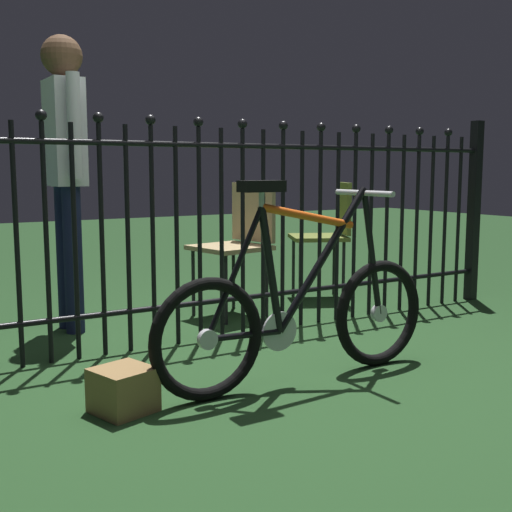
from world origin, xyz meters
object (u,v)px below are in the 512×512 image
at_px(bicycle, 300,314).
at_px(display_crate, 123,390).
at_px(chair_tan, 240,235).
at_px(chair_olive, 329,228).
at_px(person_visitor, 65,155).

bearing_deg(bicycle, display_crate, 175.62).
bearing_deg(chair_tan, chair_olive, 8.96).
bearing_deg(person_visitor, chair_olive, -0.73).
height_order(chair_olive, person_visitor, person_visitor).
xyz_separation_m(bicycle, person_visitor, (-0.62, 1.53, 0.74)).
bearing_deg(chair_olive, display_crate, -146.40).
relative_size(chair_tan, display_crate, 4.07).
relative_size(person_visitor, display_crate, 8.03).
distance_m(chair_tan, chair_olive, 0.87).
distance_m(person_visitor, display_crate, 1.77).
relative_size(bicycle, person_visitor, 0.85).
height_order(chair_tan, chair_olive, chair_tan).
bearing_deg(chair_olive, bicycle, -131.64).
bearing_deg(chair_olive, chair_tan, -171.04).
xyz_separation_m(chair_olive, display_crate, (-2.17, -1.44, -0.45)).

